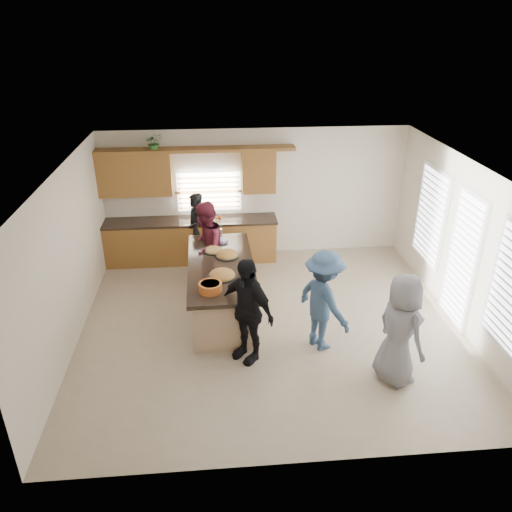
{
  "coord_description": "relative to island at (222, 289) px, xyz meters",
  "views": [
    {
      "loc": [
        -0.9,
        -7.27,
        4.91
      ],
      "look_at": [
        -0.22,
        0.41,
        1.15
      ],
      "focal_mm": 35.0,
      "sensor_mm": 36.0,
      "label": 1
    }
  ],
  "objects": [
    {
      "name": "platter_mid",
      "position": [
        0.12,
        0.32,
        0.53
      ],
      "size": [
        0.44,
        0.44,
        0.18
      ],
      "color": "black",
      "rests_on": "island"
    },
    {
      "name": "woman_left_back",
      "position": [
        -0.48,
        1.96,
        0.35
      ],
      "size": [
        0.49,
        0.65,
        1.6
      ],
      "primitive_type": "imported",
      "rotation": [
        0.0,
        0.0,
        -1.37
      ],
      "color": "black",
      "rests_on": "ground"
    },
    {
      "name": "back_cabinetry",
      "position": [
        -0.64,
        2.2,
        0.46
      ],
      "size": [
        4.08,
        0.66,
        2.46
      ],
      "color": "olive",
      "rests_on": "ground"
    },
    {
      "name": "woman_left_mid",
      "position": [
        -0.26,
        0.86,
        0.44
      ],
      "size": [
        0.82,
        0.98,
        1.79
      ],
      "primitive_type": "imported",
      "rotation": [
        0.0,
        0.0,
        -1.75
      ],
      "color": "maroon",
      "rests_on": "ground"
    },
    {
      "name": "platter_front",
      "position": [
        0.01,
        -0.45,
        0.53
      ],
      "size": [
        0.49,
        0.49,
        0.2
      ],
      "color": "black",
      "rests_on": "island"
    },
    {
      "name": "plate_stack",
      "position": [
        0.05,
        0.98,
        0.52
      ],
      "size": [
        0.24,
        0.24,
        0.05
      ],
      "primitive_type": "cylinder",
      "color": "#B193D6",
      "rests_on": "island"
    },
    {
      "name": "flower_vase",
      "position": [
        0.0,
        1.25,
        0.73
      ],
      "size": [
        0.14,
        0.14,
        0.42
      ],
      "color": "silver",
      "rests_on": "island"
    },
    {
      "name": "woman_right_back",
      "position": [
        1.58,
        -1.19,
        0.4
      ],
      "size": [
        1.08,
        1.26,
        1.7
      ],
      "primitive_type": "imported",
      "rotation": [
        0.0,
        0.0,
        2.07
      ],
      "color": "#304A6A",
      "rests_on": "ground"
    },
    {
      "name": "island",
      "position": [
        0.0,
        0.0,
        0.0
      ],
      "size": [
        1.19,
        2.72,
        0.95
      ],
      "rotation": [
        0.0,
        0.0,
        0.02
      ],
      "color": "tan",
      "rests_on": "ground"
    },
    {
      "name": "clear_cup",
      "position": [
        0.32,
        -0.91,
        0.55
      ],
      "size": [
        0.08,
        0.08,
        0.11
      ],
      "primitive_type": "cylinder",
      "color": "white",
      "rests_on": "island"
    },
    {
      "name": "potted_plant",
      "position": [
        -1.23,
        2.29,
        2.13
      ],
      "size": [
        0.4,
        0.37,
        0.37
      ],
      "primitive_type": "imported",
      "rotation": [
        0.0,
        0.0,
        0.29
      ],
      "color": "#34722D",
      "rests_on": "back_cabinetry"
    },
    {
      "name": "platter_back",
      "position": [
        -0.13,
        0.53,
        0.52
      ],
      "size": [
        0.36,
        0.36,
        0.15
      ],
      "color": "black",
      "rests_on": "island"
    },
    {
      "name": "woman_right_front",
      "position": [
        2.49,
        -2.11,
        0.41
      ],
      "size": [
        0.82,
        0.99,
        1.73
      ],
      "primitive_type": "imported",
      "rotation": [
        0.0,
        0.0,
        1.95
      ],
      "color": "slate",
      "rests_on": "ground"
    },
    {
      "name": "woman_left_front",
      "position": [
        0.35,
        -1.39,
        0.42
      ],
      "size": [
        1.0,
        1.04,
        1.74
      ],
      "primitive_type": "imported",
      "rotation": [
        0.0,
        0.0,
        -0.83
      ],
      "color": "black",
      "rests_on": "ground"
    },
    {
      "name": "floor",
      "position": [
        0.83,
        -0.53,
        -0.45
      ],
      "size": [
        6.5,
        6.5,
        0.0
      ],
      "primitive_type": "plane",
      "color": "tan",
      "rests_on": "ground"
    },
    {
      "name": "right_wall_glazing",
      "position": [
        4.05,
        -0.66,
        0.89
      ],
      "size": [
        0.06,
        4.0,
        2.25
      ],
      "color": "white",
      "rests_on": "ground"
    },
    {
      "name": "salad_bowl",
      "position": [
        -0.19,
        -0.92,
        0.58
      ],
      "size": [
        0.37,
        0.37,
        0.15
      ],
      "color": "#CA6125",
      "rests_on": "island"
    },
    {
      "name": "room_shell",
      "position": [
        0.83,
        -0.53,
        1.45
      ],
      "size": [
        6.52,
        6.02,
        2.81
      ],
      "color": "silver",
      "rests_on": "ground"
    }
  ]
}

